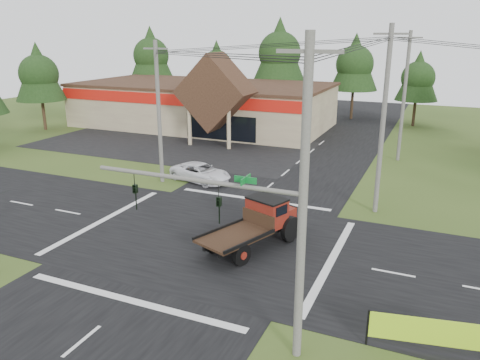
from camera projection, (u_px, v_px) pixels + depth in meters
The scene contains 19 objects.
ground at pixel (207, 238), 26.06m from camera, with size 120.00×120.00×0.00m, color #354C1B.
road_ns at pixel (207, 238), 26.05m from camera, with size 12.00×120.00×0.02m, color black.
road_ew at pixel (207, 238), 26.05m from camera, with size 120.00×12.00×0.02m, color black.
parking_apron at pixel (171, 145), 48.01m from camera, with size 28.00×14.00×0.02m, color black.
cvs_building at pixel (204, 103), 57.09m from camera, with size 30.40×18.20×9.19m.
traffic_signal_mast at pixel (254, 232), 15.95m from camera, with size 8.12×0.24×7.00m.
utility_pole_nr at pixel (303, 205), 14.95m from camera, with size 2.00×0.30×11.00m.
utility_pole_nw at pixel (159, 112), 34.50m from camera, with size 2.00×0.30×10.50m.
utility_pole_ne at pixel (383, 120), 28.25m from camera, with size 2.00×0.30×11.50m.
utility_pole_n at pixel (404, 96), 40.54m from camera, with size 2.00×0.30×11.20m.
tree_row_a at pixel (151, 54), 70.09m from camera, with size 6.72×6.72×12.12m.
tree_row_b at pixel (217, 64), 68.43m from camera, with size 5.60×5.60×10.10m.
tree_row_c at pixel (280, 51), 63.14m from camera, with size 7.28×7.28×13.13m.
tree_row_d at pixel (355, 62), 60.60m from camera, with size 6.16×6.16×11.11m.
tree_row_e at pixel (418, 76), 56.20m from camera, with size 5.04×5.04×9.09m.
tree_side_w at pixel (39, 72), 53.76m from camera, with size 5.60×5.60×10.10m.
antique_flatbed_truck at pixel (251, 226), 24.52m from camera, with size 2.33×6.10×2.55m, color #621B0E, non-canonical shape.
roadside_banner at pixel (428, 335), 16.49m from camera, with size 4.24×0.12×1.45m, color #A2D71C, non-canonical shape.
white_pickup at pixel (201, 173), 35.99m from camera, with size 2.29×4.97×1.38m, color white.
Camera 1 is at (11.26, -21.16, 10.88)m, focal length 35.00 mm.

